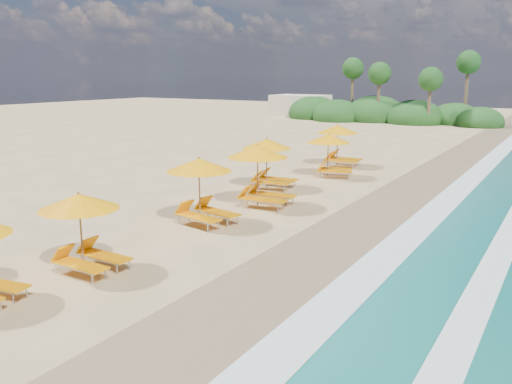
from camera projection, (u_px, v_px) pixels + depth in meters
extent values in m
plane|color=tan|center=(256.00, 223.00, 20.52)|extent=(160.00, 160.00, 0.00)
cube|color=#897052|center=(355.00, 239.00, 18.51)|extent=(4.00, 160.00, 0.01)
cube|color=white|center=(398.00, 245.00, 17.75)|extent=(1.20, 160.00, 0.01)
cube|color=white|center=(496.00, 261.00, 16.24)|extent=(0.80, 160.00, 0.01)
cylinder|color=olive|center=(81.00, 233.00, 15.37)|extent=(0.06, 0.06, 2.23)
cone|color=#FEA005|center=(79.00, 202.00, 15.17)|extent=(2.31, 2.31, 0.45)
sphere|color=olive|center=(78.00, 193.00, 15.11)|extent=(0.08, 0.08, 0.08)
cylinder|color=olive|center=(200.00, 191.00, 20.29)|extent=(0.06, 0.06, 2.44)
cone|color=#FEA005|center=(199.00, 165.00, 20.07)|extent=(2.95, 2.95, 0.49)
sphere|color=olive|center=(199.00, 158.00, 20.01)|extent=(0.09, 0.09, 0.09)
cylinder|color=olive|center=(258.00, 176.00, 22.96)|extent=(0.06, 0.06, 2.57)
cone|color=#FEA005|center=(258.00, 151.00, 22.73)|extent=(2.85, 2.85, 0.52)
sphere|color=olive|center=(258.00, 145.00, 22.67)|extent=(0.09, 0.09, 0.09)
cylinder|color=olive|center=(267.00, 164.00, 26.58)|extent=(0.06, 0.06, 2.41)
cone|color=#FEA005|center=(267.00, 144.00, 26.37)|extent=(2.74, 2.74, 0.48)
sphere|color=olive|center=(267.00, 138.00, 26.31)|extent=(0.09, 0.09, 0.09)
cylinder|color=olive|center=(328.00, 156.00, 29.47)|extent=(0.06, 0.06, 2.31)
cone|color=#FEA005|center=(328.00, 138.00, 29.26)|extent=(3.04, 3.04, 0.46)
sphere|color=olive|center=(329.00, 134.00, 29.21)|extent=(0.08, 0.08, 0.08)
cylinder|color=olive|center=(337.00, 146.00, 33.00)|extent=(0.06, 0.06, 2.46)
cone|color=#FEA005|center=(338.00, 129.00, 32.78)|extent=(2.67, 2.67, 0.49)
sphere|color=olive|center=(338.00, 125.00, 32.72)|extent=(0.09, 0.09, 0.09)
ellipsoid|color=#163D14|center=(414.00, 118.00, 61.06)|extent=(6.40, 6.40, 4.16)
ellipsoid|color=#163D14|center=(375.00, 115.00, 64.39)|extent=(7.20, 7.20, 4.68)
ellipsoid|color=#163D14|center=(337.00, 116.00, 64.76)|extent=(6.00, 6.00, 3.90)
ellipsoid|color=#163D14|center=(455.00, 119.00, 60.73)|extent=(5.60, 5.60, 3.64)
ellipsoid|color=#163D14|center=(314.00, 113.00, 68.43)|extent=(6.60, 6.60, 4.29)
ellipsoid|color=#163D14|center=(480.00, 122.00, 57.56)|extent=(5.00, 5.00, 3.25)
cylinder|color=brown|center=(429.00, 103.00, 57.97)|extent=(0.36, 0.36, 5.00)
sphere|color=#163D14|center=(431.00, 79.00, 57.43)|extent=(2.60, 2.60, 2.60)
cylinder|color=brown|center=(378.00, 98.00, 61.76)|extent=(0.36, 0.36, 5.60)
sphere|color=#163D14|center=(380.00, 73.00, 61.16)|extent=(2.60, 2.60, 2.60)
cylinder|color=brown|center=(352.00, 94.00, 65.39)|extent=(0.36, 0.36, 6.20)
sphere|color=#163D14|center=(353.00, 68.00, 64.72)|extent=(2.60, 2.60, 2.60)
cylinder|color=brown|center=(466.00, 94.00, 59.61)|extent=(0.36, 0.36, 6.80)
sphere|color=#163D14|center=(469.00, 62.00, 58.88)|extent=(2.60, 2.60, 2.60)
cube|color=beige|center=(300.00, 106.00, 71.45)|extent=(7.00, 5.00, 2.80)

